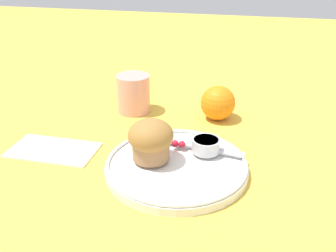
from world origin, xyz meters
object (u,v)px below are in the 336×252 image
(muffin, at_px, (151,140))
(orange_fruit, at_px, (218,103))
(juice_glass, at_px, (133,94))
(butter_knife, at_px, (190,145))

(muffin, relative_size, orange_fruit, 1.02)
(muffin, xyz_separation_m, orange_fruit, (0.09, 0.22, -0.02))
(juice_glass, bearing_deg, butter_knife, -46.13)
(muffin, height_order, juice_glass, muffin)
(orange_fruit, bearing_deg, butter_knife, -100.27)
(muffin, distance_m, orange_fruit, 0.24)
(orange_fruit, bearing_deg, muffin, -111.54)
(orange_fruit, distance_m, juice_glass, 0.19)
(butter_knife, bearing_deg, juice_glass, 143.35)
(orange_fruit, bearing_deg, juice_glass, -179.60)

